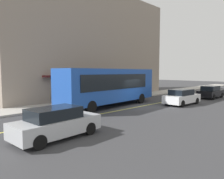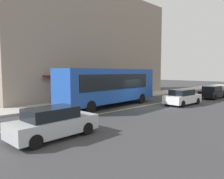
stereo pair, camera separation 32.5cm
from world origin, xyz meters
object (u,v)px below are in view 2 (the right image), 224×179
(car_black, at_px, (212,92))
(pedestrian_near_storefront, at_px, (140,87))
(pedestrian_mid_block, at_px, (63,92))
(pedestrian_at_corner, at_px, (116,90))
(traffic_light, at_px, (90,79))
(car_silver, at_px, (53,123))
(bus, at_px, (110,85))
(car_white, at_px, (182,97))

(car_black, bearing_deg, pedestrian_near_storefront, 113.20)
(pedestrian_mid_block, relative_size, pedestrian_at_corner, 1.12)
(traffic_light, height_order, car_silver, traffic_light)
(traffic_light, relative_size, pedestrian_at_corner, 1.94)
(traffic_light, distance_m, car_silver, 11.29)
(pedestrian_at_corner, bearing_deg, pedestrian_mid_block, 176.17)
(pedestrian_at_corner, bearing_deg, bus, -141.31)
(car_silver, xyz_separation_m, car_black, (21.69, 0.56, 0.00))
(car_white, relative_size, pedestrian_near_storefront, 2.53)
(pedestrian_near_storefront, bearing_deg, car_white, -114.91)
(traffic_light, xyz_separation_m, pedestrian_mid_block, (-2.70, 0.88, -1.27))
(traffic_light, height_order, car_black, traffic_light)
(bus, bearing_deg, car_silver, -150.10)
(bus, relative_size, car_white, 2.58)
(car_silver, xyz_separation_m, car_white, (14.31, 0.65, 0.00))
(pedestrian_near_storefront, bearing_deg, pedestrian_mid_block, -177.70)
(car_silver, xyz_separation_m, pedestrian_near_storefront, (18.12, 8.87, 0.45))
(car_black, xyz_separation_m, car_white, (-7.38, 0.10, 0.00))
(bus, bearing_deg, pedestrian_mid_block, 131.76)
(car_black, relative_size, pedestrian_near_storefront, 2.49)
(car_silver, bearing_deg, car_white, 2.62)
(traffic_light, bearing_deg, bus, -82.21)
(traffic_light, bearing_deg, car_silver, -137.84)
(bus, height_order, car_white, bus)
(car_black, height_order, pedestrian_near_storefront, pedestrian_near_storefront)
(bus, relative_size, pedestrian_at_corner, 6.85)
(pedestrian_mid_block, bearing_deg, car_white, -41.41)
(car_white, bearing_deg, bus, 142.97)
(car_white, distance_m, pedestrian_at_corner, 7.54)
(pedestrian_near_storefront, bearing_deg, pedestrian_at_corner, -170.65)
(car_white, height_order, pedestrian_near_storefront, pedestrian_near_storefront)
(bus, xyz_separation_m, pedestrian_mid_block, (-3.05, 3.42, -0.72))
(car_white, bearing_deg, pedestrian_mid_block, 138.59)
(bus, xyz_separation_m, car_black, (13.08, -4.39, -1.24))
(car_silver, distance_m, pedestrian_at_corner, 14.64)
(car_silver, relative_size, pedestrian_mid_block, 2.38)
(car_white, relative_size, pedestrian_at_corner, 2.66)
(car_black, relative_size, car_white, 0.99)
(traffic_light, xyz_separation_m, car_black, (13.42, -6.92, -1.79))
(traffic_light, xyz_separation_m, car_silver, (-8.27, -7.48, -1.79))
(bus, relative_size, car_silver, 2.56)
(traffic_light, relative_size, car_black, 0.74)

